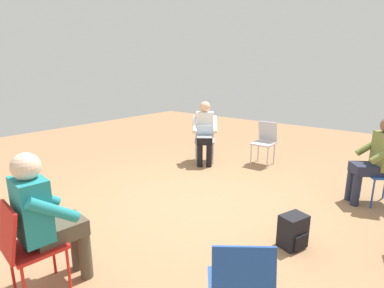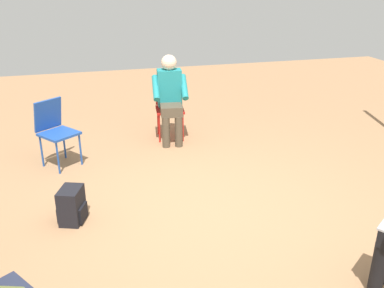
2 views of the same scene
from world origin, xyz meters
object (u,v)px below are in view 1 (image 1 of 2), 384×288
object	(u,v)px
backpack_near_laptop_user	(293,233)
person_with_laptop	(205,129)
chair_southwest	(240,288)
chair_east	(265,140)
person_in_teal	(45,214)
chair_northeast	(205,137)
person_in_olive	(377,156)
chair_west	(26,243)

from	to	relation	value
backpack_near_laptop_user	person_with_laptop	bearing A→B (deg)	54.02
chair_southwest	chair_east	world-z (taller)	same
chair_southwest	person_in_teal	size ratio (longest dim) A/B	0.69
chair_northeast	person_in_olive	world-z (taller)	person_in_olive
chair_east	person_in_teal	distance (m)	4.42
chair_west	person_with_laptop	size ratio (longest dim) A/B	0.69
person_with_laptop	chair_southwest	bearing A→B (deg)	93.12
chair_northeast	chair_east	world-z (taller)	same
person_in_teal	backpack_near_laptop_user	world-z (taller)	person_in_teal
chair_west	person_with_laptop	distance (m)	4.04
person_in_olive	chair_west	bearing A→B (deg)	118.82
chair_northeast	chair_east	size ratio (longest dim) A/B	1.00
chair_southwest	chair_northeast	size ratio (longest dim) A/B	1.00
chair_east	chair_southwest	bearing A→B (deg)	111.30
backpack_near_laptop_user	chair_northeast	bearing A→B (deg)	53.10
person_with_laptop	person_in_olive	bearing A→B (deg)	142.75
chair_southwest	chair_northeast	distance (m)	4.38
chair_west	backpack_near_laptop_user	bearing A→B (deg)	62.33
chair_east	person_in_olive	bearing A→B (deg)	157.78
chair_west	person_in_olive	world-z (taller)	person_in_olive
person_in_olive	backpack_near_laptop_user	world-z (taller)	person_in_olive
person_in_teal	backpack_near_laptop_user	size ratio (longest dim) A/B	3.44
person_with_laptop	person_in_teal	world-z (taller)	same
chair_east	person_with_laptop	size ratio (longest dim) A/B	0.69
chair_northeast	backpack_near_laptop_user	distance (m)	3.26
chair_northeast	person_in_olive	xyz separation A→B (m)	(-0.20, -3.08, 0.20)
chair_northeast	person_with_laptop	size ratio (longest dim) A/B	0.69
chair_east	backpack_near_laptop_user	world-z (taller)	chair_east
backpack_near_laptop_user	chair_east	bearing A→B (deg)	31.26
chair_west	chair_southwest	world-z (taller)	same
chair_southwest	person_in_teal	world-z (taller)	person_in_teal
person_with_laptop	person_in_teal	distance (m)	3.88
person_in_teal	backpack_near_laptop_user	bearing A→B (deg)	60.47
chair_east	person_in_teal	bearing A→B (deg)	89.54
person_in_olive	backpack_near_laptop_user	bearing A→B (deg)	130.01
chair_east	person_in_teal	size ratio (longest dim) A/B	0.69
chair_west	chair_northeast	world-z (taller)	same
person_with_laptop	backpack_near_laptop_user	distance (m)	3.13
chair_west	person_with_laptop	world-z (taller)	person_with_laptop
chair_southwest	person_in_olive	world-z (taller)	person_in_olive
person_with_laptop	person_in_olive	world-z (taller)	same
chair_west	person_in_olive	xyz separation A→B (m)	(3.83, -1.92, 0.20)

